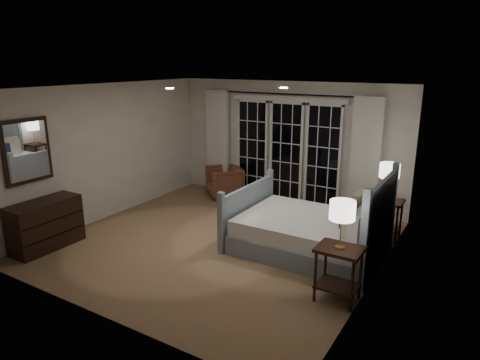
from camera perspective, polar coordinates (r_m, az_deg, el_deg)
The scene contains 20 objects.
floor at distance 7.16m, azimuth -2.67°, elevation -8.19°, with size 5.00×5.00×0.00m, color #8E664C.
ceiling at distance 6.56m, azimuth -2.95°, elevation 12.21°, with size 5.00×5.00×0.00m, color silver.
wall_left at distance 8.38m, azimuth -17.14°, elevation 3.66°, with size 0.02×5.00×2.50m, color white.
wall_right at distance 5.78m, azimuth 18.20°, elevation -1.66°, with size 0.02×5.00×2.50m, color white.
wall_back at distance 8.88m, azimuth 6.29°, elevation 4.91°, with size 5.00×0.02×2.50m, color white.
wall_front at distance 4.98m, azimuth -19.19°, elevation -4.54°, with size 5.00×0.02×2.50m, color white.
french_doors at distance 8.88m, azimuth 6.15°, elevation 3.86°, with size 2.50×0.04×2.20m.
curtain_rod at distance 8.66m, azimuth 6.20°, elevation 11.32°, with size 0.03×0.03×3.50m, color black.
curtain_left at distance 9.60m, azimuth -3.01°, elevation 5.19°, with size 0.55×0.10×2.25m, color silver.
curtain_right at distance 8.24m, azimuth 16.35°, elevation 2.82°, with size 0.55×0.10×2.25m, color silver.
downlight_a at distance 6.68m, azimuth 5.84°, elevation 12.13°, with size 0.12×0.12×0.01m, color white.
downlight_b at distance 6.61m, azimuth -9.36°, elevation 11.96°, with size 0.12×0.12×0.01m, color white.
bed at distance 6.78m, azimuth 9.45°, elevation -6.81°, with size 2.22×1.59×1.29m.
nightstand_left at distance 5.47m, azimuth 13.02°, elevation -11.08°, with size 0.55×0.44×0.71m.
nightstand_right at distance 7.50m, azimuth 18.82°, elevation -4.20°, with size 0.53×0.42×0.68m.
lamp_left at distance 5.19m, azimuth 13.50°, elevation -4.02°, with size 0.31×0.31×0.60m.
lamp_right at distance 7.30m, azimuth 19.32°, elevation 1.15°, with size 0.32×0.32×0.62m.
armchair at distance 9.37m, azimuth -2.10°, elevation -0.21°, with size 0.70×0.73×0.66m, color brown.
dresser at distance 7.46m, azimuth -24.49°, elevation -5.43°, with size 0.47×1.10×0.78m.
mirror at distance 7.35m, azimuth -26.56°, elevation 3.47°, with size 0.05×0.85×1.00m.
Camera 1 is at (3.68, -5.41, 2.90)m, focal length 32.00 mm.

